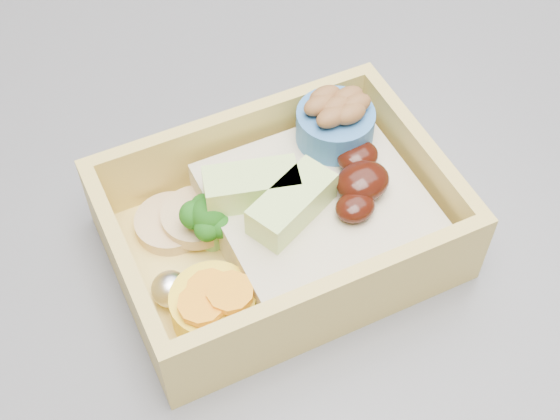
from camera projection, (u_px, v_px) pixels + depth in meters
island at (332, 335)px, 0.90m from camera, size 1.24×0.84×0.92m
bento_box at (288, 217)px, 0.40m from camera, size 0.18×0.14×0.06m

